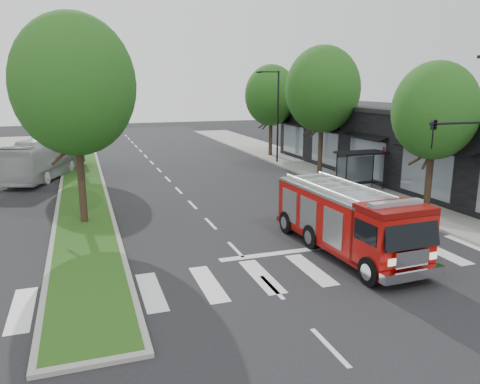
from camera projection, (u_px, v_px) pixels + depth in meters
The scene contains 13 objects.
ground at pixel (236, 250), 19.82m from camera, with size 140.00×140.00×0.00m, color black.
sidewalk_right at pixel (359, 183), 32.96m from camera, with size 5.00×80.00×0.15m, color gray.
median at pixel (82, 178), 34.52m from camera, with size 3.00×50.00×0.15m.
storefront_row at pixel (415, 146), 33.83m from camera, with size 8.00×30.00×5.00m, color black.
bus_shelter at pixel (359, 160), 30.40m from camera, with size 3.20×1.60×2.61m.
tree_right_near at pixel (435, 111), 24.05m from camera, with size 4.40×4.40×8.05m.
tree_right_mid at pixel (323, 89), 34.90m from camera, with size 5.60×5.60×9.72m.
tree_right_far at pixel (271, 95), 44.27m from camera, with size 5.00×5.00×8.73m.
tree_median_near at pixel (74, 85), 21.94m from camera, with size 5.80×5.80×10.16m.
tree_median_far at pixel (75, 89), 34.93m from camera, with size 5.60×5.60×9.72m.
streetlight_right_far at pixel (276, 112), 40.52m from camera, with size 2.11×0.20×8.00m.
fire_engine at pixel (346, 220), 19.27m from camera, with size 2.85×8.39×2.88m.
city_bus at pixel (46, 158), 35.16m from camera, with size 2.46×10.52×2.93m, color #B0AFB4.
Camera 1 is at (-5.88, -17.83, 6.83)m, focal length 35.00 mm.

